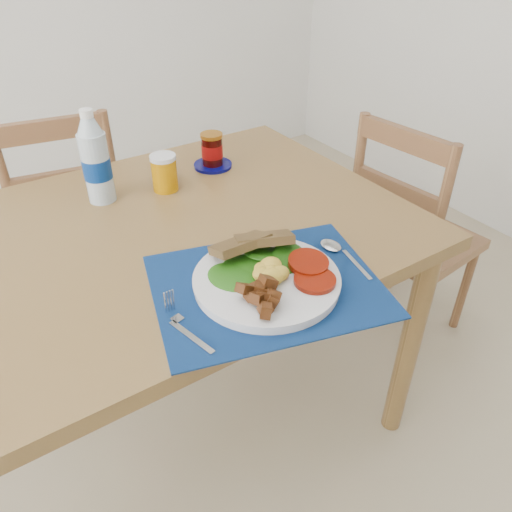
{
  "coord_description": "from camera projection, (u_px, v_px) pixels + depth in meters",
  "views": [
    {
      "loc": [
        -0.31,
        -0.81,
        1.4
      ],
      "look_at": [
        0.17,
        -0.09,
        0.8
      ],
      "focal_mm": 35.0,
      "sensor_mm": 36.0,
      "label": 1
    }
  ],
  "objects": [
    {
      "name": "ground",
      "position": [
        192.0,
        478.0,
        1.5
      ],
      "size": [
        4.0,
        4.0,
        0.0
      ],
      "primitive_type": "plane",
      "color": "tan",
      "rests_on": "ground"
    },
    {
      "name": "table",
      "position": [
        136.0,
        266.0,
        1.25
      ],
      "size": [
        1.4,
        0.9,
        0.75
      ],
      "color": "brown",
      "rests_on": "ground"
    },
    {
      "name": "chair_far",
      "position": [
        66.0,
        198.0,
        1.8
      ],
      "size": [
        0.45,
        0.43,
        1.06
      ],
      "rotation": [
        0.0,
        0.0,
        2.98
      ],
      "color": "brown",
      "rests_on": "ground"
    },
    {
      "name": "chair_end",
      "position": [
        410.0,
        212.0,
        1.72
      ],
      "size": [
        0.41,
        0.43,
        1.05
      ],
      "rotation": [
        0.0,
        0.0,
        1.67
      ],
      "color": "brown",
      "rests_on": "ground"
    },
    {
      "name": "placemat",
      "position": [
        266.0,
        285.0,
        1.05
      ],
      "size": [
        0.55,
        0.48,
        0.0
      ],
      "primitive_type": "cube",
      "rotation": [
        0.0,
        0.0,
        -0.27
      ],
      "color": "black",
      "rests_on": "table"
    },
    {
      "name": "breakfast_plate",
      "position": [
        265.0,
        279.0,
        1.03
      ],
      "size": [
        0.3,
        0.3,
        0.07
      ],
      "rotation": [
        0.0,
        0.0,
        -0.15
      ],
      "color": "silver",
      "rests_on": "placemat"
    },
    {
      "name": "fork",
      "position": [
        182.0,
        325.0,
        0.94
      ],
      "size": [
        0.04,
        0.17,
        0.0
      ],
      "rotation": [
        0.0,
        0.0,
        0.23
      ],
      "color": "#B2B5BA",
      "rests_on": "placemat"
    },
    {
      "name": "spoon",
      "position": [
        339.0,
        252.0,
        1.14
      ],
      "size": [
        0.04,
        0.17,
        0.01
      ],
      "rotation": [
        0.0,
        0.0,
        -0.22
      ],
      "color": "#B2B5BA",
      "rests_on": "placemat"
    },
    {
      "name": "water_bottle",
      "position": [
        96.0,
        162.0,
        1.3
      ],
      "size": [
        0.07,
        0.07,
        0.25
      ],
      "color": "#ADBFCC",
      "rests_on": "table"
    },
    {
      "name": "juice_glass",
      "position": [
        164.0,
        174.0,
        1.38
      ],
      "size": [
        0.07,
        0.07,
        0.1
      ],
      "primitive_type": "cylinder",
      "color": "#BE7805",
      "rests_on": "table"
    },
    {
      "name": "jam_on_saucer",
      "position": [
        212.0,
        152.0,
        1.51
      ],
      "size": [
        0.12,
        0.12,
        0.11
      ],
      "color": "#050752",
      "rests_on": "table"
    }
  ]
}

